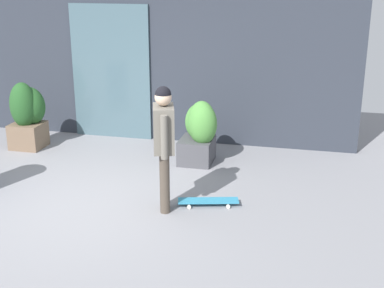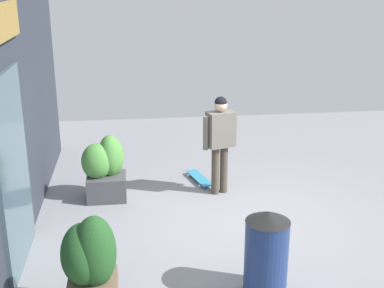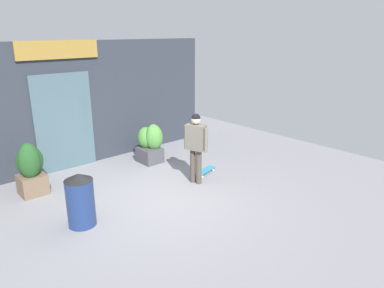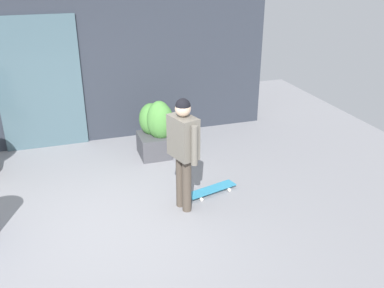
{
  "view_description": "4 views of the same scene",
  "coord_description": "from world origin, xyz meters",
  "px_view_note": "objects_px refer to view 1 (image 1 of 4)",
  "views": [
    {
      "loc": [
        2.98,
        -6.05,
        3.06
      ],
      "look_at": [
        1.41,
        0.57,
        0.8
      ],
      "focal_mm": 49.72,
      "sensor_mm": 36.0,
      "label": 1
    },
    {
      "loc": [
        -6.79,
        1.62,
        3.55
      ],
      "look_at": [
        1.41,
        0.57,
        0.8
      ],
      "focal_mm": 48.15,
      "sensor_mm": 36.0,
      "label": 2
    },
    {
      "loc": [
        -4.13,
        -5.64,
        3.46
      ],
      "look_at": [
        1.41,
        0.57,
        0.8
      ],
      "focal_mm": 33.46,
      "sensor_mm": 36.0,
      "label": 3
    },
    {
      "loc": [
        -0.36,
        -4.88,
        3.36
      ],
      "look_at": [
        1.41,
        0.57,
        0.8
      ],
      "focal_mm": 39.25,
      "sensor_mm": 36.0,
      "label": 4
    }
  ],
  "objects_px": {
    "skateboard": "(208,201)",
    "planter_box_left": "(200,130)",
    "skateboarder": "(164,136)",
    "planter_box_right": "(27,114)"
  },
  "relations": [
    {
      "from": "skateboarder",
      "to": "planter_box_left",
      "type": "distance_m",
      "value": 1.94
    },
    {
      "from": "skateboard",
      "to": "planter_box_left",
      "type": "relative_size",
      "value": 0.79
    },
    {
      "from": "planter_box_left",
      "to": "planter_box_right",
      "type": "distance_m",
      "value": 3.14
    },
    {
      "from": "skateboarder",
      "to": "planter_box_left",
      "type": "height_order",
      "value": "skateboarder"
    },
    {
      "from": "planter_box_left",
      "to": "skateboard",
      "type": "bearing_deg",
      "value": -73.53
    },
    {
      "from": "planter_box_left",
      "to": "planter_box_right",
      "type": "relative_size",
      "value": 0.89
    },
    {
      "from": "skateboarder",
      "to": "planter_box_right",
      "type": "relative_size",
      "value": 1.4
    },
    {
      "from": "skateboard",
      "to": "planter_box_left",
      "type": "bearing_deg",
      "value": 91.72
    },
    {
      "from": "skateboard",
      "to": "planter_box_right",
      "type": "distance_m",
      "value": 4.03
    },
    {
      "from": "skateboard",
      "to": "skateboarder",
      "type": "bearing_deg",
      "value": -168.22
    }
  ]
}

